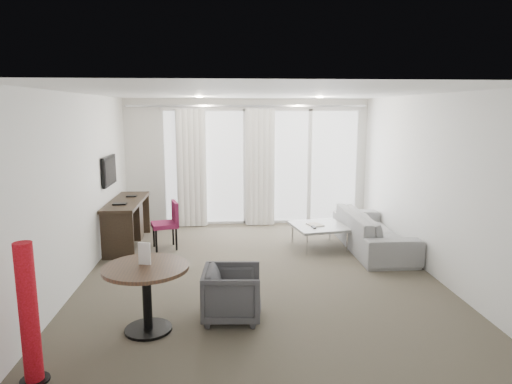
{
  "coord_description": "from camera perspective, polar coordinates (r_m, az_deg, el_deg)",
  "views": [
    {
      "loc": [
        -0.52,
        -6.43,
        2.38
      ],
      "look_at": [
        0.0,
        0.6,
        1.1
      ],
      "focal_mm": 32.0,
      "sensor_mm": 36.0,
      "label": 1
    }
  ],
  "objects": [
    {
      "name": "floor",
      "position": [
        6.88,
        0.37,
        -9.96
      ],
      "size": [
        5.0,
        6.0,
        0.0
      ],
      "primitive_type": "cube",
      "color": "#4E483A",
      "rests_on": "ground"
    },
    {
      "name": "ceiling",
      "position": [
        6.45,
        0.4,
        12.25
      ],
      "size": [
        5.0,
        6.0,
        0.0
      ],
      "primitive_type": "cube",
      "color": "white",
      "rests_on": "ground"
    },
    {
      "name": "wall_left",
      "position": [
        6.81,
        -21.06,
        0.48
      ],
      "size": [
        0.0,
        6.0,
        2.6
      ],
      "primitive_type": "cube",
      "color": "silver",
      "rests_on": "ground"
    },
    {
      "name": "wall_right",
      "position": [
        7.18,
        20.68,
        0.98
      ],
      "size": [
        0.0,
        6.0,
        2.6
      ],
      "primitive_type": "cube",
      "color": "silver",
      "rests_on": "ground"
    },
    {
      "name": "wall_front",
      "position": [
        3.63,
        4.21,
        -7.01
      ],
      "size": [
        5.0,
        0.0,
        2.6
      ],
      "primitive_type": "cube",
      "color": "silver",
      "rests_on": "ground"
    },
    {
      "name": "window_panel",
      "position": [
        9.52,
        0.75,
        3.17
      ],
      "size": [
        4.0,
        0.02,
        2.38
      ],
      "primitive_type": null,
      "color": "white",
      "rests_on": "ground"
    },
    {
      "name": "window_frame",
      "position": [
        9.51,
        0.75,
        3.16
      ],
      "size": [
        4.1,
        0.06,
        2.44
      ],
      "primitive_type": null,
      "color": "white",
      "rests_on": "ground"
    },
    {
      "name": "curtain_left",
      "position": [
        9.35,
        -8.07,
        2.93
      ],
      "size": [
        0.6,
        0.2,
        2.38
      ],
      "primitive_type": null,
      "color": "white",
      "rests_on": "ground"
    },
    {
      "name": "curtain_right",
      "position": [
        9.36,
        0.53,
        3.04
      ],
      "size": [
        0.6,
        0.2,
        2.38
      ],
      "primitive_type": null,
      "color": "white",
      "rests_on": "ground"
    },
    {
      "name": "curtain_track",
      "position": [
        9.27,
        -1.03,
        10.72
      ],
      "size": [
        4.8,
        0.04,
        0.04
      ],
      "primitive_type": null,
      "color": "#B2B2B7",
      "rests_on": "ceiling"
    },
    {
      "name": "downlight_a",
      "position": [
        8.04,
        -7.08,
        11.71
      ],
      "size": [
        0.12,
        0.12,
        0.02
      ],
      "primitive_type": "cylinder",
      "color": "#FFE0B2",
      "rests_on": "ceiling"
    },
    {
      "name": "downlight_b",
      "position": [
        8.21,
        8.03,
        11.66
      ],
      "size": [
        0.12,
        0.12,
        0.02
      ],
      "primitive_type": "cylinder",
      "color": "#FFE0B2",
      "rests_on": "ceiling"
    },
    {
      "name": "desk",
      "position": [
        8.39,
        -15.77,
        -3.74
      ],
      "size": [
        0.54,
        1.72,
        0.81
      ],
      "primitive_type": null,
      "color": "black",
      "rests_on": "floor"
    },
    {
      "name": "tv",
      "position": [
        8.18,
        -17.89,
        2.56
      ],
      "size": [
        0.05,
        0.8,
        0.5
      ],
      "primitive_type": null,
      "color": "black",
      "rests_on": "wall_left"
    },
    {
      "name": "desk_chair",
      "position": [
        8.02,
        -11.36,
        -4.11
      ],
      "size": [
        0.55,
        0.53,
        0.83
      ],
      "primitive_type": null,
      "rotation": [
        0.0,
        0.0,
        0.27
      ],
      "color": "maroon",
      "rests_on": "floor"
    },
    {
      "name": "round_table",
      "position": [
        5.18,
        -13.46,
        -12.83
      ],
      "size": [
        1.06,
        1.06,
        0.74
      ],
      "primitive_type": null,
      "rotation": [
        0.0,
        0.0,
        0.17
      ],
      "color": "#3F2A1C",
      "rests_on": "floor"
    },
    {
      "name": "menu_card",
      "position": [
        5.11,
        -13.7,
        -8.96
      ],
      "size": [
        0.13,
        0.06,
        0.24
      ],
      "primitive_type": null,
      "rotation": [
        0.0,
        0.0,
        -0.28
      ],
      "color": "white",
      "rests_on": "round_table"
    },
    {
      "name": "red_lamp",
      "position": [
        4.53,
        -26.54,
        -13.47
      ],
      "size": [
        0.26,
        0.26,
        1.28
      ],
      "primitive_type": "cylinder",
      "rotation": [
        0.0,
        0.0,
        0.0
      ],
      "color": "#A50D18",
      "rests_on": "floor"
    },
    {
      "name": "tub_armchair",
      "position": [
        5.35,
        -2.99,
        -12.55
      ],
      "size": [
        0.71,
        0.69,
        0.6
      ],
      "primitive_type": "imported",
      "rotation": [
        0.0,
        0.0,
        1.5
      ],
      "color": "#3C3B3F",
      "rests_on": "floor"
    },
    {
      "name": "coffee_table",
      "position": [
        8.07,
        7.88,
        -5.5
      ],
      "size": [
        1.03,
        1.03,
        0.4
      ],
      "primitive_type": null,
      "rotation": [
        0.0,
        0.0,
        0.18
      ],
      "color": "gray",
      "rests_on": "floor"
    },
    {
      "name": "remote",
      "position": [
        7.85,
        7.22,
        -4.71
      ],
      "size": [
        0.06,
        0.16,
        0.02
      ],
      "primitive_type": null,
      "rotation": [
        0.0,
        0.0,
        0.05
      ],
      "color": "black",
      "rests_on": "coffee_table"
    },
    {
      "name": "magazine",
      "position": [
        8.02,
        7.39,
        -4.38
      ],
      "size": [
        0.31,
        0.34,
        0.02
      ],
      "primitive_type": null,
      "rotation": [
        0.0,
        0.0,
        0.34
      ],
      "color": "gray",
      "rests_on": "coffee_table"
    },
    {
      "name": "sofa",
      "position": [
        8.11,
        14.4,
        -4.71
      ],
      "size": [
        0.87,
        2.23,
        0.65
      ],
      "primitive_type": "imported",
      "rotation": [
        0.0,
        0.0,
        1.57
      ],
      "color": "gray",
      "rests_on": "floor"
    },
    {
      "name": "terrace_slab",
      "position": [
        11.23,
        0.06,
        -2.26
      ],
      "size": [
        5.6,
        3.0,
        0.12
      ],
      "primitive_type": "cube",
      "color": "#4D4D50",
      "rests_on": "ground"
    },
    {
      "name": "rattan_chair_a",
      "position": [
        10.66,
        2.87,
        -0.29
      ],
      "size": [
        0.65,
        0.65,
        0.85
      ],
      "primitive_type": null,
      "rotation": [
        0.0,
        0.0,
        -0.12
      ],
      "color": "#543521",
      "rests_on": "terrace_slab"
    },
    {
      "name": "rattan_chair_b",
      "position": [
        11.85,
        9.7,
        0.57
      ],
      "size": [
        0.74,
        0.74,
        0.82
      ],
      "primitive_type": null,
      "rotation": [
        0.0,
        0.0,
        0.42
      ],
      "color": "#543521",
      "rests_on": "terrace_slab"
    },
    {
      "name": "rattan_table",
      "position": [
        11.45,
        6.71,
        -0.57
      ],
      "size": [
        0.58,
        0.58,
        0.47
      ],
      "primitive_type": null,
      "rotation": [
        0.0,
        0.0,
        0.24
      ],
      "color": "#543521",
      "rests_on": "terrace_slab"
    },
    {
      "name": "balustrade",
      "position": [
        12.55,
        -0.43,
        1.67
      ],
      "size": [
        5.5,
        0.06,
        1.05
      ],
      "primitive_type": null,
      "color": "#B2B2B7",
      "rests_on": "terrace_slab"
    }
  ]
}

